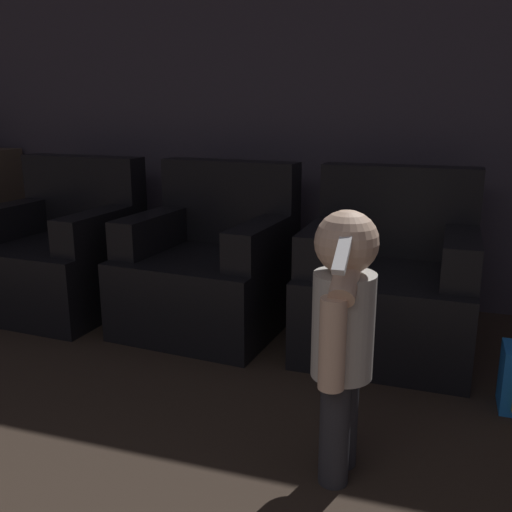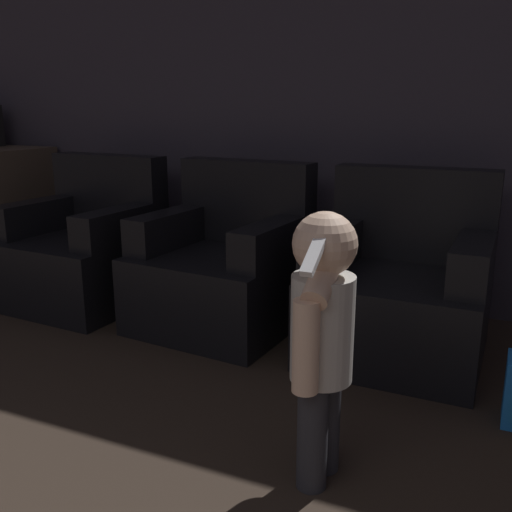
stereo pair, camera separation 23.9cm
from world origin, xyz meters
The scene contains 5 objects.
wall_back centered at (0.00, 4.50, 1.30)m, with size 8.40×0.05×2.60m.
armchair_left centered at (-1.12, 3.80, 0.32)m, with size 0.85×0.83×0.89m.
armchair_middle centered at (-0.15, 3.80, 0.32)m, with size 0.87×0.85×0.89m.
armchair_right centered at (0.81, 3.80, 0.32)m, with size 0.82×0.80×0.89m.
person_toddler centered at (0.76, 2.67, 0.53)m, with size 0.20×0.35×0.89m.
Camera 1 is at (1.02, 1.01, 1.19)m, focal length 40.00 mm.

